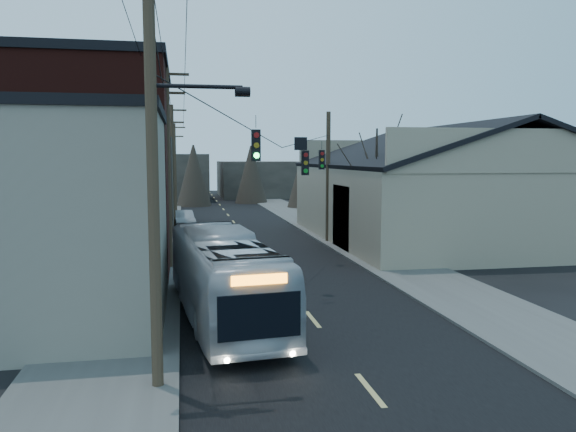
# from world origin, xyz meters

# --- Properties ---
(ground) EXTENTS (160.00, 160.00, 0.00)m
(ground) POSITION_xyz_m (0.00, 0.00, 0.00)
(ground) COLOR black
(ground) RESTS_ON ground
(road_surface) EXTENTS (9.00, 110.00, 0.02)m
(road_surface) POSITION_xyz_m (0.00, 30.00, 0.01)
(road_surface) COLOR black
(road_surface) RESTS_ON ground
(sidewalk_left) EXTENTS (4.00, 110.00, 0.12)m
(sidewalk_left) POSITION_xyz_m (-6.50, 30.00, 0.06)
(sidewalk_left) COLOR #474744
(sidewalk_left) RESTS_ON ground
(sidewalk_right) EXTENTS (4.00, 110.00, 0.12)m
(sidewalk_right) POSITION_xyz_m (6.50, 30.00, 0.06)
(sidewalk_right) COLOR #474744
(sidewalk_right) RESTS_ON ground
(building_clapboard) EXTENTS (8.00, 8.00, 7.00)m
(building_clapboard) POSITION_xyz_m (-9.00, 9.00, 3.50)
(building_clapboard) COLOR slate
(building_clapboard) RESTS_ON ground
(building_brick) EXTENTS (10.00, 12.00, 10.00)m
(building_brick) POSITION_xyz_m (-10.00, 20.00, 5.00)
(building_brick) COLOR black
(building_brick) RESTS_ON ground
(building_left_far) EXTENTS (9.00, 14.00, 7.00)m
(building_left_far) POSITION_xyz_m (-9.50, 36.00, 3.50)
(building_left_far) COLOR #2D2824
(building_left_far) RESTS_ON ground
(warehouse) EXTENTS (16.16, 20.60, 7.73)m
(warehouse) POSITION_xyz_m (13.00, 25.00, 2.70)
(warehouse) COLOR #7D725B
(warehouse) RESTS_ON ground
(building_far_left) EXTENTS (10.00, 12.00, 6.00)m
(building_far_left) POSITION_xyz_m (-6.00, 65.00, 3.00)
(building_far_left) COLOR #2D2824
(building_far_left) RESTS_ON ground
(building_far_right) EXTENTS (12.00, 14.00, 5.00)m
(building_far_right) POSITION_xyz_m (7.00, 70.00, 2.50)
(building_far_right) COLOR #2D2824
(building_far_right) RESTS_ON ground
(bare_tree) EXTENTS (0.40, 0.40, 7.20)m
(bare_tree) POSITION_xyz_m (6.50, 20.00, 3.60)
(bare_tree) COLOR black
(bare_tree) RESTS_ON ground
(utility_lines) EXTENTS (11.24, 45.28, 10.50)m
(utility_lines) POSITION_xyz_m (-3.11, 24.14, 4.95)
(utility_lines) COLOR #382B1E
(utility_lines) RESTS_ON ground
(bus) EXTENTS (3.59, 10.95, 2.99)m
(bus) POSITION_xyz_m (-3.00, 8.73, 1.50)
(bus) COLOR #ADB2B9
(bus) RESTS_ON ground
(parked_car) EXTENTS (1.99, 4.43, 1.41)m
(parked_car) POSITION_xyz_m (-4.30, 34.16, 0.71)
(parked_car) COLOR #96989D
(parked_car) RESTS_ON ground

